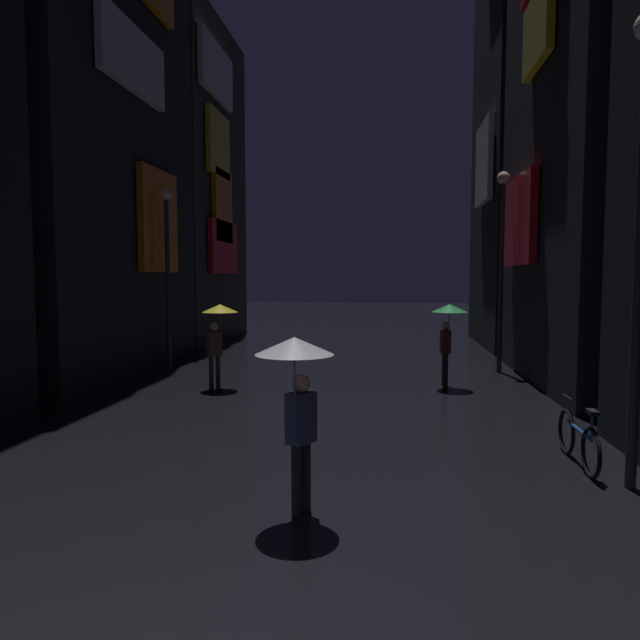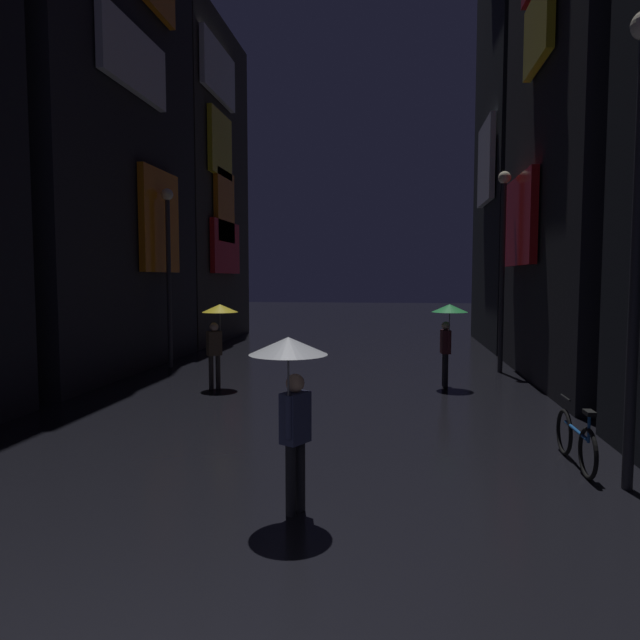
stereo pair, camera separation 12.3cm
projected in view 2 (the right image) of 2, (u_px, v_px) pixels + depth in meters
name	position (u px, v px, depth m)	size (l,w,h in m)	color
building_left_mid	(75.00, 37.00, 16.70)	(4.25, 8.86, 19.66)	#232328
building_left_far	(183.00, 184.00, 25.16)	(4.25, 7.56, 13.78)	#33302D
building_right_mid	(617.00, 78.00, 14.54)	(4.25, 8.20, 15.73)	black
building_right_far	(540.00, 54.00, 22.58)	(4.25, 7.05, 23.26)	black
pedestrian_midstreet_left_clear	(291.00, 376.00, 6.53)	(0.90, 0.90, 2.12)	black
pedestrian_midstreet_centre_yellow	(218.00, 322.00, 14.24)	(0.90, 0.90, 2.12)	#38332D
pedestrian_foreground_left_green	(448.00, 322.00, 14.38)	(0.90, 0.90, 2.12)	black
bicycle_parked_at_storefront	(576.00, 440.00, 8.41)	(0.12, 1.82, 0.96)	black
streetlamp_left_far	(168.00, 256.00, 17.47)	(0.36, 0.36, 5.49)	#2D2D33
streetlamp_right_far	(503.00, 249.00, 16.52)	(0.36, 0.36, 5.83)	#2D2D33
streetlamp_right_near	(639.00, 200.00, 7.26)	(0.36, 0.36, 6.11)	#2D2D33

